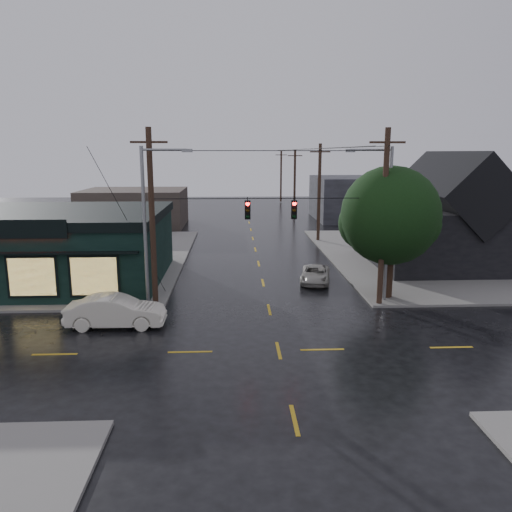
{
  "coord_description": "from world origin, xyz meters",
  "views": [
    {
      "loc": [
        -1.98,
        -21.2,
        8.82
      ],
      "look_at": [
        -0.8,
        4.85,
        3.38
      ],
      "focal_mm": 35.0,
      "sensor_mm": 36.0,
      "label": 1
    }
  ],
  "objects_px": {
    "utility_pole_nw": "(156,308)",
    "utility_pole_ne": "(379,305)",
    "sedan_cream": "(116,311)",
    "suv_silver": "(315,274)",
    "corner_tree": "(390,216)"
  },
  "relations": [
    {
      "from": "corner_tree",
      "to": "utility_pole_nw",
      "type": "relative_size",
      "value": 0.78
    },
    {
      "from": "utility_pole_nw",
      "to": "corner_tree",
      "type": "bearing_deg",
      "value": 5.6
    },
    {
      "from": "corner_tree",
      "to": "suv_silver",
      "type": "distance_m",
      "value": 7.13
    },
    {
      "from": "sedan_cream",
      "to": "suv_silver",
      "type": "distance_m",
      "value": 14.37
    },
    {
      "from": "sedan_cream",
      "to": "suv_silver",
      "type": "height_order",
      "value": "sedan_cream"
    },
    {
      "from": "utility_pole_ne",
      "to": "suv_silver",
      "type": "height_order",
      "value": "utility_pole_ne"
    },
    {
      "from": "utility_pole_nw",
      "to": "suv_silver",
      "type": "bearing_deg",
      "value": 28.15
    },
    {
      "from": "utility_pole_nw",
      "to": "sedan_cream",
      "type": "distance_m",
      "value": 3.46
    },
    {
      "from": "utility_pole_nw",
      "to": "utility_pole_ne",
      "type": "height_order",
      "value": "same"
    },
    {
      "from": "utility_pole_ne",
      "to": "sedan_cream",
      "type": "relative_size",
      "value": 2.03
    },
    {
      "from": "utility_pole_nw",
      "to": "sedan_cream",
      "type": "relative_size",
      "value": 2.03
    },
    {
      "from": "utility_pole_ne",
      "to": "sedan_cream",
      "type": "distance_m",
      "value": 14.89
    },
    {
      "from": "utility_pole_ne",
      "to": "utility_pole_nw",
      "type": "bearing_deg",
      "value": 180.0
    },
    {
      "from": "corner_tree",
      "to": "sedan_cream",
      "type": "distance_m",
      "value": 16.54
    },
    {
      "from": "utility_pole_nw",
      "to": "suv_silver",
      "type": "height_order",
      "value": "utility_pole_nw"
    }
  ]
}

